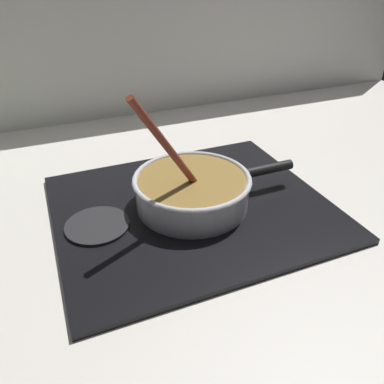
# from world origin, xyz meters

# --- Properties ---
(ground) EXTENTS (2.40, 1.60, 0.04)m
(ground) POSITION_xyz_m (0.00, 0.00, -0.02)
(ground) COLOR beige
(backsplash_wall) EXTENTS (2.40, 0.02, 0.55)m
(backsplash_wall) POSITION_xyz_m (0.00, 0.79, 0.28)
(backsplash_wall) COLOR silver
(backsplash_wall) RESTS_ON ground
(hob_plate) EXTENTS (0.56, 0.48, 0.01)m
(hob_plate) POSITION_xyz_m (0.06, 0.18, 0.01)
(hob_plate) COLOR black
(hob_plate) RESTS_ON ground
(burner_ring) EXTENTS (0.16, 0.16, 0.01)m
(burner_ring) POSITION_xyz_m (0.06, 0.18, 0.02)
(burner_ring) COLOR #592D0C
(burner_ring) RESTS_ON hob_plate
(spare_burner) EXTENTS (0.12, 0.12, 0.01)m
(spare_burner) POSITION_xyz_m (-0.14, 0.18, 0.01)
(spare_burner) COLOR #262628
(spare_burner) RESTS_ON hob_plate
(cooking_pan) EXTENTS (0.37, 0.24, 0.27)m
(cooking_pan) POSITION_xyz_m (0.06, 0.18, 0.05)
(cooking_pan) COLOR silver
(cooking_pan) RESTS_ON hob_plate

